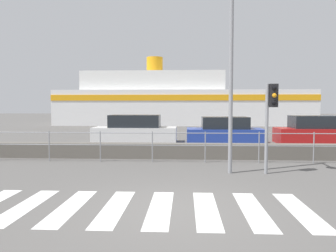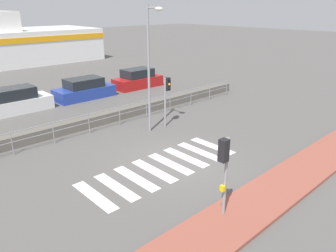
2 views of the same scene
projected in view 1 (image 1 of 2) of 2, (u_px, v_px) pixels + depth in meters
The scene contains 10 objects.
ground_plane at pixel (173, 209), 6.40m from camera, with size 160.00×160.00×0.00m, color #565451.
crosswalk at pixel (137, 208), 6.43m from camera, with size 6.75×2.40×0.01m.
seawall at pixel (179, 151), 12.53m from camera, with size 23.03×0.55×0.58m.
harbor_fence at pixel (179, 142), 11.63m from camera, with size 20.76×0.04×1.10m.
traffic_light_far at pixel (271, 108), 9.57m from camera, with size 0.34×0.32×2.65m.
streetlamp at pixel (232, 42), 9.38m from camera, with size 0.32×1.05×6.22m.
ferry_boat at pixel (177, 102), 36.75m from camera, with size 26.67×8.84×7.44m.
parked_car_white at pixel (135, 131), 18.10m from camera, with size 4.57×1.72×1.52m.
parked_car_blue at pixel (225, 132), 17.84m from camera, with size 4.12×1.83×1.42m.
parked_car_red at pixel (314, 132), 17.59m from camera, with size 3.95×1.72×1.49m.
Camera 1 is at (0.23, -6.28, 2.01)m, focal length 35.00 mm.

